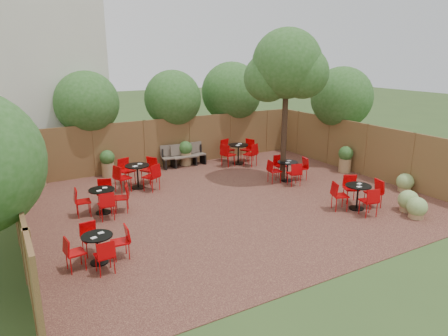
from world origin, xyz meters
TOP-DOWN VIEW (x-y plane):
  - ground at (0.00, 0.00)m, footprint 80.00×80.00m
  - courtyard_paving at (0.00, 0.00)m, footprint 12.00×10.00m
  - fence_back at (0.00, 5.00)m, footprint 12.00×0.08m
  - fence_left at (-6.00, 0.00)m, footprint 0.08×10.00m
  - fence_right at (6.00, 0.00)m, footprint 0.08×10.00m
  - neighbour_building at (-4.50, 8.00)m, footprint 5.00×4.00m
  - overhang_foliage at (-0.83, 2.90)m, footprint 15.87×10.97m
  - courtyard_tree at (2.85, 1.01)m, footprint 2.63×2.53m
  - park_bench_left at (0.68, 4.63)m, footprint 1.53×0.62m
  - park_bench_right at (0.29, 4.63)m, footprint 1.54×0.66m
  - bistro_tables at (-0.04, 1.07)m, footprint 9.05×7.90m
  - planters at (-0.71, 3.74)m, footprint 11.35×4.67m
  - low_shrubs at (4.61, -3.06)m, footprint 2.31×2.27m

SIDE VIEW (x-z plane):
  - ground at x=0.00m, z-range 0.00..0.00m
  - courtyard_paving at x=0.00m, z-range 0.00..0.02m
  - low_shrubs at x=4.61m, z-range 0.00..0.64m
  - bistro_tables at x=-0.04m, z-range -0.01..0.94m
  - park_bench_left at x=0.68m, z-range 0.03..0.95m
  - park_bench_right at x=0.29m, z-range 0.03..0.96m
  - planters at x=-0.71m, z-range 0.03..1.16m
  - fence_back at x=0.00m, z-range 0.00..2.00m
  - fence_left at x=-6.00m, z-range 0.00..2.00m
  - fence_right at x=6.00m, z-range 0.00..2.00m
  - overhang_foliage at x=-0.83m, z-range 1.37..4.12m
  - neighbour_building at x=-4.50m, z-range 0.00..8.00m
  - courtyard_tree at x=2.85m, z-range 1.34..6.75m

